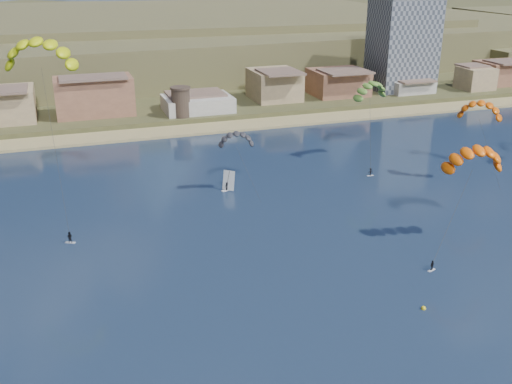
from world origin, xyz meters
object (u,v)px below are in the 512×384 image
Objects in this scene: kitesurfer_orange at (475,154)px; kitesurfer_green at (371,88)px; windsurfer at (228,184)px; watchtower at (181,102)px; buoy at (424,308)px; apartment_tower at (403,43)px; kitesurfer_yellow at (39,49)px.

kitesurfer_green reaches higher than kitesurfer_orange.
windsurfer is (-37.03, -9.72, -15.49)m from kitesurfer_green.
watchtower reaches higher than buoy.
apartment_tower is 7.68× the size of windsurfer.
buoy is (-69.19, -120.20, -17.70)m from apartment_tower.
kitesurfer_green is (69.90, 9.00, -13.00)m from kitesurfer_yellow.
watchtower is at bearing 108.01° from kitesurfer_orange.
watchtower is 58.39m from kitesurfer_green.
windsurfer is (32.87, -0.72, -28.49)m from kitesurfer_yellow.
kitesurfer_green is 41.30m from windsurfer.
apartment_tower is at bearing 52.90° from kitesurfer_green.
apartment_tower is at bearing 9.93° from watchtower.
apartment_tower reaches higher than buoy.
apartment_tower is 1.55× the size of kitesurfer_green.
windsurfer is 52.48m from buoy.
apartment_tower is 0.94× the size of kitesurfer_yellow.
kitesurfer_orange is 28.81m from buoy.
kitesurfer_green reaches higher than windsurfer.
kitesurfer_yellow reaches higher than kitesurfer_orange.
kitesurfer_orange is (64.24, -35.26, -14.68)m from kitesurfer_yellow.
kitesurfer_yellow is 74.73m from kitesurfer_orange.
apartment_tower is 115.68m from kitesurfer_orange.
apartment_tower is at bearing 60.08° from buoy.
apartment_tower reaches higher than watchtower.
kitesurfer_orange is (-50.78, -103.90, -2.68)m from apartment_tower.
kitesurfer_orange is at bearing -71.99° from watchtower.
kitesurfer_yellow is at bearing -122.65° from watchtower.
kitesurfer_green is 67.28m from buoy.
apartment_tower reaches higher than kitesurfer_orange.
apartment_tower is 3.72× the size of watchtower.
kitesurfer_green is at bearing -52.60° from watchtower.
buoy is at bearing -111.68° from kitesurfer_green.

